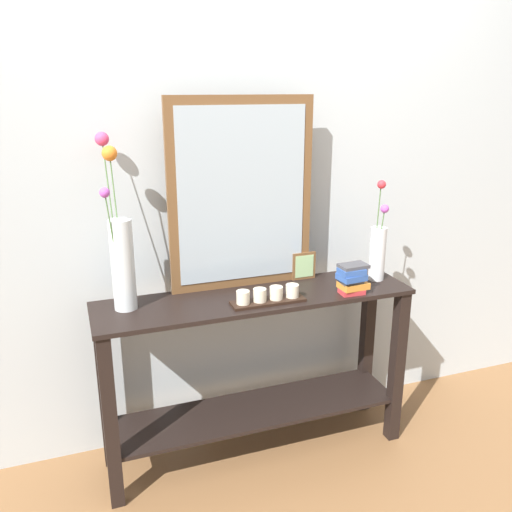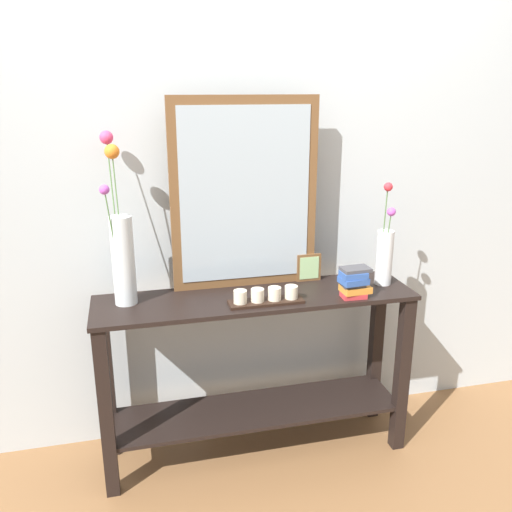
{
  "view_description": "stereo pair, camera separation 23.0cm",
  "coord_description": "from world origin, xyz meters",
  "px_view_note": "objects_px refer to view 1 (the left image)",
  "views": [
    {
      "loc": [
        -0.74,
        -2.06,
        1.67
      ],
      "look_at": [
        0.0,
        0.0,
        0.97
      ],
      "focal_mm": 37.81,
      "sensor_mm": 36.0,
      "label": 1
    },
    {
      "loc": [
        -0.52,
        -2.13,
        1.67
      ],
      "look_at": [
        0.0,
        0.0,
        0.97
      ],
      "focal_mm": 37.81,
      "sensor_mm": 36.0,
      "label": 2
    }
  ],
  "objects_px": {
    "vase_right": "(378,250)",
    "candle_tray": "(268,296)",
    "picture_frame_small": "(304,266)",
    "mirror_leaning": "(242,195)",
    "tall_vase_left": "(121,252)",
    "console_table": "(256,359)",
    "book_stack": "(352,279)"
  },
  "relations": [
    {
      "from": "vase_right",
      "to": "picture_frame_small",
      "type": "distance_m",
      "value": 0.35
    },
    {
      "from": "vase_right",
      "to": "picture_frame_small",
      "type": "relative_size",
      "value": 3.67
    },
    {
      "from": "console_table",
      "to": "mirror_leaning",
      "type": "xyz_separation_m",
      "value": [
        -0.02,
        0.14,
        0.73
      ]
    },
    {
      "from": "console_table",
      "to": "picture_frame_small",
      "type": "xyz_separation_m",
      "value": [
        0.29,
        0.13,
        0.37
      ]
    },
    {
      "from": "mirror_leaning",
      "to": "picture_frame_small",
      "type": "xyz_separation_m",
      "value": [
        0.3,
        -0.02,
        -0.36
      ]
    },
    {
      "from": "mirror_leaning",
      "to": "tall_vase_left",
      "type": "bearing_deg",
      "value": -170.97
    },
    {
      "from": "mirror_leaning",
      "to": "book_stack",
      "type": "xyz_separation_m",
      "value": [
        0.42,
        -0.26,
        -0.35
      ]
    },
    {
      "from": "candle_tray",
      "to": "book_stack",
      "type": "distance_m",
      "value": 0.39
    },
    {
      "from": "picture_frame_small",
      "to": "book_stack",
      "type": "bearing_deg",
      "value": -63.0
    },
    {
      "from": "candle_tray",
      "to": "picture_frame_small",
      "type": "height_order",
      "value": "picture_frame_small"
    },
    {
      "from": "tall_vase_left",
      "to": "mirror_leaning",
      "type": "bearing_deg",
      "value": 9.03
    },
    {
      "from": "vase_right",
      "to": "candle_tray",
      "type": "distance_m",
      "value": 0.6
    },
    {
      "from": "console_table",
      "to": "vase_right",
      "type": "relative_size",
      "value": 2.94
    },
    {
      "from": "console_table",
      "to": "tall_vase_left",
      "type": "xyz_separation_m",
      "value": [
        -0.55,
        0.06,
        0.55
      ]
    },
    {
      "from": "console_table",
      "to": "candle_tray",
      "type": "height_order",
      "value": "candle_tray"
    },
    {
      "from": "vase_right",
      "to": "book_stack",
      "type": "bearing_deg",
      "value": -148.75
    },
    {
      "from": "console_table",
      "to": "picture_frame_small",
      "type": "bearing_deg",
      "value": 23.94
    },
    {
      "from": "mirror_leaning",
      "to": "candle_tray",
      "type": "distance_m",
      "value": 0.46
    },
    {
      "from": "mirror_leaning",
      "to": "picture_frame_small",
      "type": "distance_m",
      "value": 0.47
    },
    {
      "from": "tall_vase_left",
      "to": "candle_tray",
      "type": "bearing_deg",
      "value": -14.58
    },
    {
      "from": "vase_right",
      "to": "candle_tray",
      "type": "xyz_separation_m",
      "value": [
        -0.58,
        -0.1,
        -0.12
      ]
    },
    {
      "from": "console_table",
      "to": "mirror_leaning",
      "type": "relative_size",
      "value": 1.67
    },
    {
      "from": "console_table",
      "to": "candle_tray",
      "type": "distance_m",
      "value": 0.35
    },
    {
      "from": "tall_vase_left",
      "to": "vase_right",
      "type": "height_order",
      "value": "tall_vase_left"
    },
    {
      "from": "tall_vase_left",
      "to": "candle_tray",
      "type": "xyz_separation_m",
      "value": [
        0.58,
        -0.15,
        -0.21
      ]
    },
    {
      "from": "tall_vase_left",
      "to": "picture_frame_small",
      "type": "distance_m",
      "value": 0.86
    },
    {
      "from": "tall_vase_left",
      "to": "vase_right",
      "type": "relative_size",
      "value": 1.47
    },
    {
      "from": "vase_right",
      "to": "picture_frame_small",
      "type": "bearing_deg",
      "value": 159.26
    },
    {
      "from": "console_table",
      "to": "tall_vase_left",
      "type": "distance_m",
      "value": 0.78
    },
    {
      "from": "console_table",
      "to": "mirror_leaning",
      "type": "height_order",
      "value": "mirror_leaning"
    },
    {
      "from": "picture_frame_small",
      "to": "mirror_leaning",
      "type": "bearing_deg",
      "value": 176.66
    },
    {
      "from": "picture_frame_small",
      "to": "book_stack",
      "type": "xyz_separation_m",
      "value": [
        0.12,
        -0.24,
        0.0
      ]
    }
  ]
}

